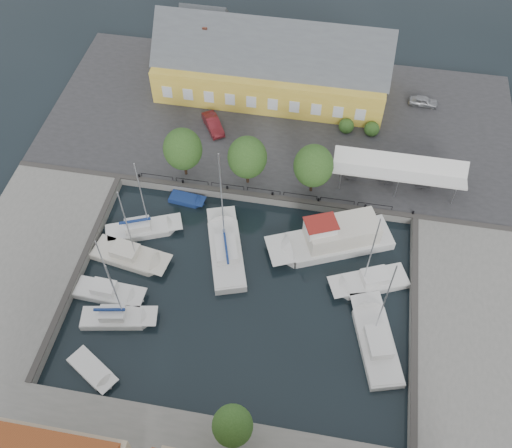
{
  "coord_description": "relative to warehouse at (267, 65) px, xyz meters",
  "views": [
    {
      "loc": [
        6.3,
        -29.4,
        47.93
      ],
      "look_at": [
        0.0,
        6.0,
        1.5
      ],
      "focal_mm": 40.0,
      "sensor_mm": 36.0,
      "label": 1
    }
  ],
  "objects": [
    {
      "name": "launch_sw",
      "position": [
        -8.99,
        -40.0,
        -4.34
      ],
      "size": [
        5.27,
        4.21,
        0.98
      ],
      "color": "silver",
      "rests_on": "ground"
    },
    {
      "name": "warehouse",
      "position": [
        0.0,
        0.0,
        0.0
      ],
      "size": [
        28.56,
        14.0,
        9.55
      ],
      "color": "gold",
      "rests_on": "north_quay"
    },
    {
      "name": "west_boat_a",
      "position": [
        -9.22,
        -24.31,
        -4.16
      ],
      "size": [
        8.21,
        5.1,
        10.74
      ],
      "color": "silver",
      "rests_on": "ground"
    },
    {
      "name": "quay_trees",
      "position": [
        0.6,
        -16.36,
        0.45
      ],
      "size": [
        18.2,
        4.2,
        6.3
      ],
      "color": "black",
      "rests_on": "north_quay"
    },
    {
      "name": "west_boat_d",
      "position": [
        -8.41,
        -34.75,
        -4.16
      ],
      "size": [
        7.42,
        3.41,
        9.81
      ],
      "color": "silver",
      "rests_on": "ground"
    },
    {
      "name": "car_red",
      "position": [
        -5.03,
        -8.63,
        -2.71
      ],
      "size": [
        3.59,
        4.48,
        1.43
      ],
      "primitive_type": "imported",
      "rotation": [
        0.0,
        0.0,
        0.56
      ],
      "color": "maroon",
      "rests_on": "north_quay"
    },
    {
      "name": "tent_canopy",
      "position": [
        16.6,
        -13.86,
        -0.74
      ],
      "size": [
        14.0,
        4.0,
        2.83
      ],
      "color": "silver",
      "rests_on": "north_quay"
    },
    {
      "name": "west_boat_b",
      "position": [
        -9.46,
        -27.79,
        -4.17
      ],
      "size": [
        8.43,
        4.03,
        11.14
      ],
      "color": "silver",
      "rests_on": "ground"
    },
    {
      "name": "west_boat_c",
      "position": [
        -10.14,
        -32.26,
        -4.17
      ],
      "size": [
        7.07,
        2.52,
        9.62
      ],
      "color": "silver",
      "rests_on": "ground"
    },
    {
      "name": "east_quay",
      "position": [
        24.6,
        -30.36,
        -3.93
      ],
      "size": [
        12.0,
        24.0,
        1.0
      ],
      "primitive_type": "cube",
      "color": "slate",
      "rests_on": "ground"
    },
    {
      "name": "east_boat_a",
      "position": [
        14.74,
        -26.59,
        -4.17
      ],
      "size": [
        8.15,
        5.41,
        11.17
      ],
      "color": "silver",
      "rests_on": "ground"
    },
    {
      "name": "center_sailboat",
      "position": [
        0.06,
        -25.54,
        -4.07
      ],
      "size": [
        6.04,
        10.64,
        13.98
      ],
      "color": "silver",
      "rests_on": "ground"
    },
    {
      "name": "west_quay",
      "position": [
        -19.4,
        -30.36,
        -3.93
      ],
      "size": [
        12.0,
        24.0,
        1.0
      ],
      "primitive_type": "cube",
      "color": "slate",
      "rests_on": "ground"
    },
    {
      "name": "ground",
      "position": [
        2.6,
        -28.36,
        -4.43
      ],
      "size": [
        140.0,
        140.0,
        0.0
      ],
      "primitive_type": "plane",
      "color": "black",
      "rests_on": "ground"
    },
    {
      "name": "trawler",
      "position": [
        10.79,
        -22.48,
        -3.41
      ],
      "size": [
        13.34,
        8.62,
        5.0
      ],
      "color": "silver",
      "rests_on": "ground"
    },
    {
      "name": "launch_nw",
      "position": [
        -5.67,
        -19.36,
        -4.34
      ],
      "size": [
        4.13,
        1.98,
        0.88
      ],
      "color": "navy",
      "rests_on": "ground"
    },
    {
      "name": "north_quay",
      "position": [
        2.6,
        -5.36,
        -3.93
      ],
      "size": [
        56.0,
        26.0,
        1.0
      ],
      "primitive_type": "cube",
      "color": "#2D2D30",
      "rests_on": "ground"
    },
    {
      "name": "quay_edge_fittings",
      "position": [
        2.62,
        -23.61,
        -3.37
      ],
      "size": [
        56.0,
        24.72,
        0.4
      ],
      "color": "#383533",
      "rests_on": "north_quay"
    },
    {
      "name": "east_boat_c",
      "position": [
        15.6,
        -32.95,
        -4.17
      ],
      "size": [
        5.51,
        9.9,
        12.06
      ],
      "color": "silver",
      "rests_on": "ground"
    },
    {
      "name": "car_silver",
      "position": [
        19.63,
        0.08,
        -2.82
      ],
      "size": [
        3.62,
        1.55,
        1.22
      ],
      "primitive_type": "imported",
      "rotation": [
        0.0,
        0.0,
        1.54
      ],
      "color": "#9A9CA1",
      "rests_on": "north_quay"
    }
  ]
}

